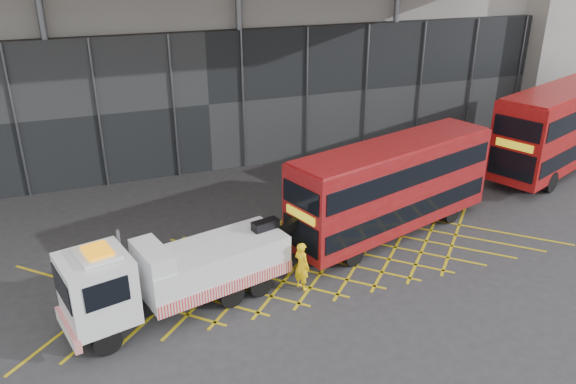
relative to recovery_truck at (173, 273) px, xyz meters
name	(u,v)px	position (x,y,z in m)	size (l,w,h in m)	color
ground_plane	(233,270)	(2.72, 1.94, -1.55)	(120.00, 120.00, 0.00)	#2C2C2F
road_markings	(305,255)	(5.92, 1.94, -1.55)	(23.16, 7.16, 0.01)	gold
construction_building	(176,2)	(4.64, 20.34, 7.42)	(55.00, 23.97, 18.00)	gray
recovery_truck	(173,273)	(0.00, 0.00, 0.00)	(9.65, 4.12, 3.36)	black
bus_towed	(393,184)	(10.40, 2.52, 0.86)	(10.90, 5.41, 4.34)	maroon
bus_second	(565,123)	(24.09, 6.11, 1.23)	(12.49, 7.15, 5.02)	maroon
worker	(302,266)	(4.82, -0.32, -0.57)	(0.72, 0.47, 1.97)	yellow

